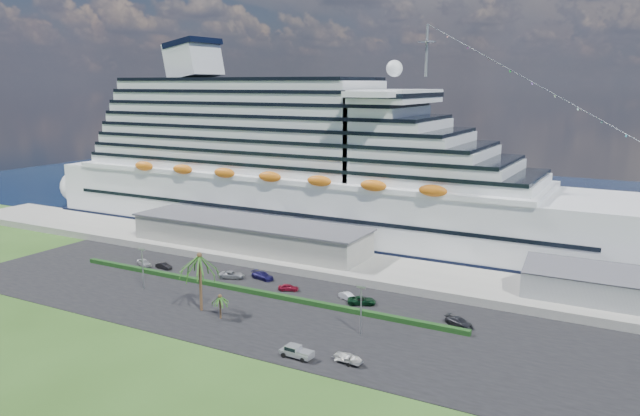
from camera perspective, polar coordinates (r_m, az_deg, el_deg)
The scene contains 22 objects.
ground at distance 107.83m, azimuth -7.97°, elevation -10.86°, with size 420.00×420.00×0.00m, color #2A4A18.
asphalt_lot at distance 116.15m, azimuth -4.69°, elevation -9.09°, with size 140.00×38.00×0.12m, color black.
wharf at distance 139.68m, azimuth 1.90°, elevation -5.14°, with size 240.00×20.00×1.80m, color gray.
water at distance 221.76m, azimuth 12.52°, elevation 0.56°, with size 420.00×160.00×0.02m, color black.
cruise_ship at distance 166.99m, azimuth -0.91°, elevation 3.15°, with size 191.00×38.00×54.00m.
terminal_building at distance 151.17m, azimuth -6.57°, elevation -2.31°, with size 61.00×15.00×6.30m.
port_shed at distance 125.10m, azimuth 23.80°, elevation -6.45°, with size 24.00×12.31×7.37m.
hedge at distance 124.15m, azimuth -6.52°, elevation -7.51°, with size 88.00×1.10×0.90m, color black.
lamp_post_left at distance 129.35m, azimuth -15.92°, elevation -4.89°, with size 1.60×0.35×8.27m.
lamp_post_right at distance 102.64m, azimuth 3.78°, elevation -8.74°, with size 1.60×0.35×8.27m.
palm_tall at distance 113.70m, azimuth -10.95°, elevation -4.87°, with size 8.82×8.82×11.13m.
palm_short at distance 110.96m, azimuth -9.13°, elevation -8.22°, with size 3.53×3.53×4.56m.
parked_car_0 at distance 146.17m, azimuth -15.79°, elevation -4.83°, with size 1.83×4.54×1.55m, color #B2B3B4.
parked_car_1 at distance 142.91m, azimuth -14.09°, elevation -5.15°, with size 1.41×4.06×1.34m, color black.
parked_car_2 at distance 133.50m, azimuth -8.07°, elevation -6.06°, with size 2.44×5.29×1.47m, color #93969B.
parked_car_3 at distance 132.01m, azimuth -5.27°, elevation -6.18°, with size 2.18×5.36×1.56m, color #18154A.
parked_car_4 at distance 124.64m, azimuth -2.90°, elevation -7.26°, with size 1.62×4.02×1.37m, color maroon.
parked_car_5 at distance 119.49m, azimuth 2.57°, elevation -8.09°, with size 1.45×4.15×1.37m, color silver.
parked_car_6 at distance 117.41m, azimuth 3.84°, elevation -8.44°, with size 2.45×5.31×1.48m, color black.
parked_car_7 at distance 109.88m, azimuth 12.59°, elevation -10.12°, with size 2.07×5.10×1.48m, color #24252A.
pickup_truck at distance 95.79m, azimuth -2.19°, elevation -12.97°, with size 5.32×2.19×1.85m.
boat_trailer at distance 93.90m, azimuth 2.65°, elevation -13.51°, with size 5.30×3.61×1.50m.
Camera 1 is at (60.56, -79.43, 40.63)m, focal length 35.00 mm.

